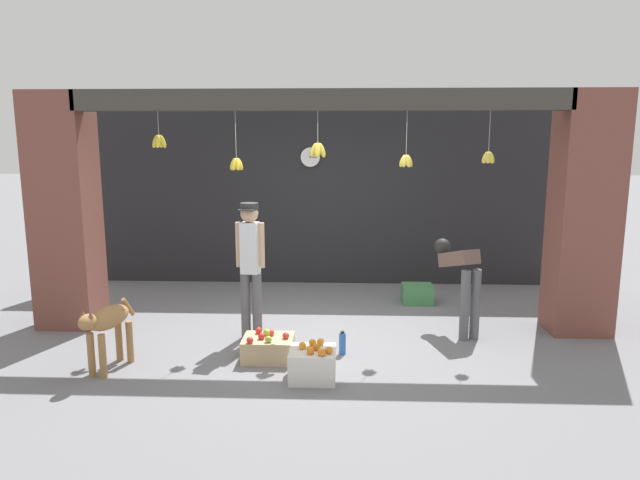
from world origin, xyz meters
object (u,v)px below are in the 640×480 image
object	(u,v)px
produce_box_green	(417,294)
water_bottle	(342,343)
fruit_crate_apples	(268,347)
wall_clock	(310,157)
dog	(107,324)
fruit_crate_oranges	(313,363)
shopkeeper	(250,260)
worker_stooping	(460,275)

from	to	relation	value
produce_box_green	water_bottle	distance (m)	2.26
fruit_crate_apples	wall_clock	world-z (taller)	wall_clock
dog	fruit_crate_apples	xyz separation A→B (m)	(1.57, 0.36, -0.36)
fruit_crate_apples	wall_clock	size ratio (longest dim) A/B	1.67
fruit_crate_oranges	water_bottle	size ratio (longest dim) A/B	1.73
dog	water_bottle	size ratio (longest dim) A/B	3.10
produce_box_green	wall_clock	world-z (taller)	wall_clock
shopkeeper	produce_box_green	xyz separation A→B (m)	(2.13, 1.53, -0.80)
shopkeeper	worker_stooping	xyz separation A→B (m)	(2.47, 0.28, -0.21)
wall_clock	fruit_crate_oranges	bearing A→B (deg)	-86.43
dog	water_bottle	bearing A→B (deg)	118.39
shopkeeper	dog	bearing A→B (deg)	45.45
fruit_crate_apples	produce_box_green	distance (m)	2.85
worker_stooping	fruit_crate_oranges	xyz separation A→B (m)	(-1.69, -1.42, -0.57)
shopkeeper	fruit_crate_apples	size ratio (longest dim) A/B	3.01
produce_box_green	dog	bearing A→B (deg)	-143.66
shopkeeper	fruit_crate_apples	xyz separation A→B (m)	(0.28, -0.63, -0.81)
shopkeeper	produce_box_green	size ratio (longest dim) A/B	3.75
produce_box_green	water_bottle	bearing A→B (deg)	-118.08
produce_box_green	fruit_crate_oranges	bearing A→B (deg)	-116.96
worker_stooping	water_bottle	xyz separation A→B (m)	(-1.40, -0.75, -0.60)
worker_stooping	wall_clock	size ratio (longest dim) A/B	3.41
shopkeeper	worker_stooping	distance (m)	2.49
dog	worker_stooping	distance (m)	3.98
fruit_crate_oranges	produce_box_green	world-z (taller)	fruit_crate_oranges
fruit_crate_oranges	water_bottle	xyz separation A→B (m)	(0.29, 0.67, -0.04)
shopkeeper	worker_stooping	world-z (taller)	shopkeeper
dog	fruit_crate_oranges	distance (m)	2.11
produce_box_green	water_bottle	size ratio (longest dim) A/B	1.64
shopkeeper	wall_clock	size ratio (longest dim) A/B	5.02
dog	fruit_crate_apples	size ratio (longest dim) A/B	1.52
worker_stooping	wall_clock	distance (m)	3.29
dog	fruit_crate_apples	distance (m)	1.65
worker_stooping	wall_clock	world-z (taller)	wall_clock
fruit_crate_apples	produce_box_green	size ratio (longest dim) A/B	1.25
dog	shopkeeper	size ratio (longest dim) A/B	0.50
shopkeeper	fruit_crate_oranges	xyz separation A→B (m)	(0.78, -1.13, -0.78)
water_bottle	dog	bearing A→B (deg)	-167.39
produce_box_green	shopkeeper	bearing A→B (deg)	-144.37
fruit_crate_oranges	fruit_crate_apples	size ratio (longest dim) A/B	0.85
fruit_crate_oranges	wall_clock	xyz separation A→B (m)	(-0.23, 3.75, 1.87)
fruit_crate_oranges	produce_box_green	size ratio (longest dim) A/B	1.05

